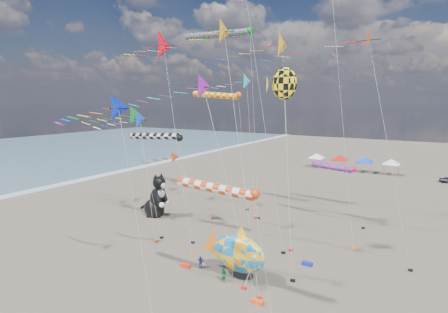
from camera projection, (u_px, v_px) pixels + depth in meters
delta_kite_0 at (265, 46)px, 33.02m from camera, size 11.12×2.60×21.35m
delta_kite_2 at (129, 123)px, 36.47m from camera, size 9.54×2.05×13.79m
delta_kite_3 at (126, 118)px, 38.13m from camera, size 12.47×2.28×14.30m
delta_kite_4 at (98, 114)px, 21.51m from camera, size 9.73×1.80×15.18m
delta_kite_5 at (180, 159)px, 45.37m from camera, size 9.36×1.62×8.46m
delta_kite_6 at (155, 46)px, 32.29m from camera, size 12.58×2.90×21.34m
delta_kite_7 at (234, 84)px, 43.06m from camera, size 9.73×2.11×18.17m
delta_kite_9 at (352, 43)px, 30.39m from camera, size 14.55×2.31×21.16m
delta_kite_10 at (201, 93)px, 22.09m from camera, size 9.76×1.67×16.42m
delta_kite_11 at (194, 36)px, 25.99m from camera, size 12.89×1.98×20.87m
windsock_0 at (335, 168)px, 41.29m from camera, size 6.56×0.72×7.29m
windsock_1 at (220, 35)px, 43.34m from camera, size 11.16×0.95×23.34m
windsock_2 at (158, 137)px, 36.93m from camera, size 8.30×0.72×11.33m
windsock_3 at (218, 96)px, 47.43m from camera, size 8.98×0.87×15.90m
windsock_4 at (219, 190)px, 23.67m from camera, size 7.75×0.71×9.13m
angelfish_kite at (282, 85)px, 28.96m from camera, size 3.74×3.02×17.40m
cat_inflatable at (156, 195)px, 44.28m from camera, size 4.50×2.63×5.77m
fish_inflatable at (238, 253)px, 28.52m from camera, size 6.35×2.29×4.80m
person_adult at (231, 268)px, 29.33m from camera, size 0.56×0.38×1.50m
child_green at (224, 275)px, 28.41m from camera, size 0.63×0.51×1.23m
child_blue at (200, 262)px, 30.90m from camera, size 0.68×0.42×1.08m
kite_bag_0 at (257, 302)px, 25.48m from camera, size 0.90×0.44×0.30m
kite_bag_1 at (241, 246)px, 35.39m from camera, size 0.90×0.44×0.30m
kite_bag_2 at (307, 264)px, 31.46m from camera, size 0.90×0.44×0.30m
kite_bag_3 at (185, 265)px, 31.15m from camera, size 0.90×0.44×0.30m
tent_row at (352, 157)px, 73.14m from camera, size 19.20×4.20×3.80m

